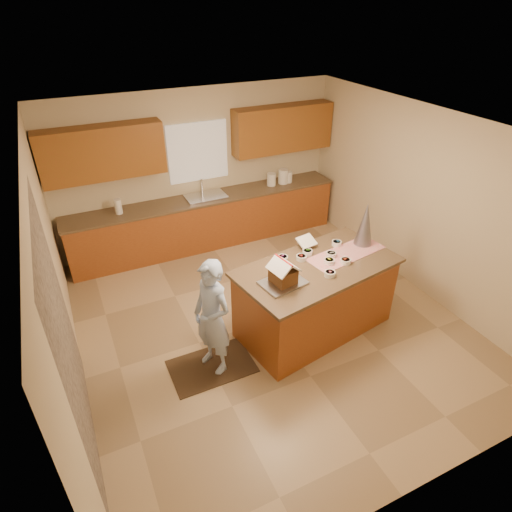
# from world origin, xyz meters

# --- Properties ---
(floor) EXTENTS (5.50, 5.50, 0.00)m
(floor) POSITION_xyz_m (0.00, 0.00, 0.00)
(floor) COLOR tan
(floor) RESTS_ON ground
(ceiling) EXTENTS (5.50, 5.50, 0.00)m
(ceiling) POSITION_xyz_m (0.00, 0.00, 2.70)
(ceiling) COLOR silver
(ceiling) RESTS_ON floor
(wall_back) EXTENTS (5.50, 5.50, 0.00)m
(wall_back) POSITION_xyz_m (0.00, 2.75, 1.35)
(wall_back) COLOR beige
(wall_back) RESTS_ON floor
(wall_front) EXTENTS (5.50, 5.50, 0.00)m
(wall_front) POSITION_xyz_m (0.00, -2.75, 1.35)
(wall_front) COLOR beige
(wall_front) RESTS_ON floor
(wall_left) EXTENTS (5.50, 5.50, 0.00)m
(wall_left) POSITION_xyz_m (-2.50, 0.00, 1.35)
(wall_left) COLOR beige
(wall_left) RESTS_ON floor
(wall_right) EXTENTS (5.50, 5.50, 0.00)m
(wall_right) POSITION_xyz_m (2.50, 0.00, 1.35)
(wall_right) COLOR beige
(wall_right) RESTS_ON floor
(stone_accent) EXTENTS (0.00, 2.50, 2.50)m
(stone_accent) POSITION_xyz_m (-2.48, -0.80, 1.25)
(stone_accent) COLOR gray
(stone_accent) RESTS_ON wall_left
(window_curtain) EXTENTS (1.05, 0.03, 1.00)m
(window_curtain) POSITION_xyz_m (0.00, 2.72, 1.65)
(window_curtain) COLOR white
(window_curtain) RESTS_ON wall_back
(back_counter_base) EXTENTS (4.80, 0.60, 0.88)m
(back_counter_base) POSITION_xyz_m (0.00, 2.45, 0.44)
(back_counter_base) COLOR #924D1E
(back_counter_base) RESTS_ON floor
(back_counter_top) EXTENTS (4.85, 0.63, 0.04)m
(back_counter_top) POSITION_xyz_m (0.00, 2.45, 0.90)
(back_counter_top) COLOR brown
(back_counter_top) RESTS_ON back_counter_base
(upper_cabinet_left) EXTENTS (1.85, 0.35, 0.80)m
(upper_cabinet_left) POSITION_xyz_m (-1.55, 2.57, 1.90)
(upper_cabinet_left) COLOR brown
(upper_cabinet_left) RESTS_ON wall_back
(upper_cabinet_right) EXTENTS (1.85, 0.35, 0.80)m
(upper_cabinet_right) POSITION_xyz_m (1.55, 2.57, 1.90)
(upper_cabinet_right) COLOR brown
(upper_cabinet_right) RESTS_ON wall_back
(sink) EXTENTS (0.70, 0.45, 0.12)m
(sink) POSITION_xyz_m (0.00, 2.45, 0.89)
(sink) COLOR silver
(sink) RESTS_ON back_counter_top
(faucet) EXTENTS (0.03, 0.03, 0.28)m
(faucet) POSITION_xyz_m (0.00, 2.63, 1.06)
(faucet) COLOR silver
(faucet) RESTS_ON back_counter_top
(island_base) EXTENTS (2.15, 1.33, 0.98)m
(island_base) POSITION_xyz_m (0.50, -0.38, 0.49)
(island_base) COLOR #924D1E
(island_base) RESTS_ON floor
(island_top) EXTENTS (2.25, 1.44, 0.04)m
(island_top) POSITION_xyz_m (0.50, -0.38, 1.00)
(island_top) COLOR brown
(island_top) RESTS_ON island_base
(table_runner) EXTENTS (1.17, 0.59, 0.01)m
(table_runner) POSITION_xyz_m (0.99, -0.29, 1.03)
(table_runner) COLOR #B50C1C
(table_runner) RESTS_ON island_top
(baking_tray) EXTENTS (0.57, 0.46, 0.03)m
(baking_tray) POSITION_xyz_m (-0.10, -0.54, 1.04)
(baking_tray) COLOR silver
(baking_tray) RESTS_ON island_top
(cookbook) EXTENTS (0.27, 0.23, 0.10)m
(cookbook) POSITION_xyz_m (0.59, 0.07, 1.12)
(cookbook) COLOR white
(cookbook) RESTS_ON island_top
(tinsel_tree) EXTENTS (0.28, 0.28, 0.61)m
(tinsel_tree) POSITION_xyz_m (1.34, -0.17, 1.33)
(tinsel_tree) COLOR #9F9DA9
(tinsel_tree) RESTS_ON island_top
(rug) EXTENTS (1.02, 0.67, 0.01)m
(rug) POSITION_xyz_m (-1.03, -0.47, 0.01)
(rug) COLOR black
(rug) RESTS_ON floor
(boy) EXTENTS (0.54, 0.64, 1.50)m
(boy) POSITION_xyz_m (-0.98, -0.47, 0.76)
(boy) COLOR #B0CBF9
(boy) RESTS_ON rug
(canister_a) EXTENTS (0.16, 0.16, 0.23)m
(canister_a) POSITION_xyz_m (1.28, 2.45, 1.03)
(canister_a) COLOR white
(canister_a) RESTS_ON back_counter_top
(canister_b) EXTENTS (0.18, 0.18, 0.27)m
(canister_b) POSITION_xyz_m (1.53, 2.45, 1.05)
(canister_b) COLOR white
(canister_b) RESTS_ON back_counter_top
(canister_c) EXTENTS (0.14, 0.14, 0.21)m
(canister_c) POSITION_xyz_m (1.64, 2.45, 1.02)
(canister_c) COLOR white
(canister_c) RESTS_ON back_counter_top
(paper_towel) EXTENTS (0.11, 0.11, 0.25)m
(paper_towel) POSITION_xyz_m (-1.48, 2.45, 1.04)
(paper_towel) COLOR white
(paper_towel) RESTS_ON back_counter_top
(gingerbread_house) EXTENTS (0.35, 0.36, 0.31)m
(gingerbread_house) POSITION_xyz_m (-0.10, -0.54, 1.17)
(gingerbread_house) COLOR #563416
(gingerbread_house) RESTS_ON baking_tray
(candy_bowls) EXTENTS (0.98, 0.72, 0.06)m
(candy_bowls) POSITION_xyz_m (0.60, -0.27, 1.05)
(candy_bowls) COLOR #EF7183
(candy_bowls) RESTS_ON island_top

